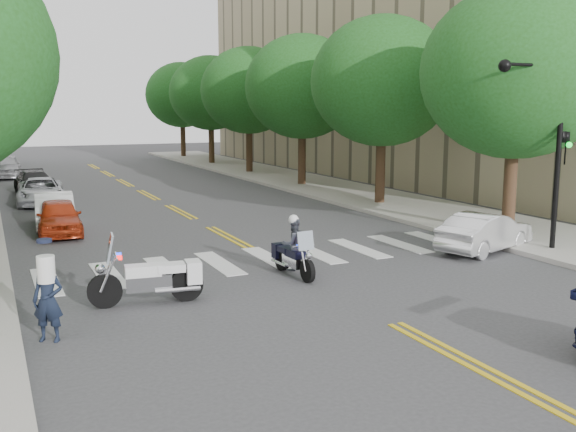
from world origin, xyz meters
TOP-DOWN VIEW (x-y plane):
  - ground at (0.00, 0.00)m, footprint 140.00×140.00m
  - sidewalk_right at (9.50, 22.00)m, footprint 5.00×60.00m
  - building_right at (26.00, 26.00)m, footprint 26.00×44.00m
  - tree_r_0 at (8.80, 6.00)m, footprint 6.40×6.40m
  - tree_r_1 at (8.80, 14.00)m, footprint 6.40×6.40m
  - tree_r_2 at (8.80, 22.00)m, footprint 6.40×6.40m
  - tree_r_3 at (8.80, 30.00)m, footprint 6.40×6.40m
  - tree_r_4 at (8.80, 38.00)m, footprint 6.40×6.40m
  - tree_r_5 at (8.80, 46.00)m, footprint 6.40×6.40m
  - traffic_signal_pole at (7.72, 3.50)m, footprint 2.82×0.42m
  - motorcycle_police at (-0.22, 4.41)m, footprint 0.70×2.03m
  - motorcycle_parked at (-4.07, 3.51)m, footprint 2.57×0.79m
  - officer_standing at (-6.50, 2.00)m, footprint 0.69×0.61m
  - convertible at (6.42, 4.50)m, footprint 3.92×2.36m
  - parked_car_a at (-5.20, 13.00)m, footprint 1.69×3.72m
  - parked_car_b at (-5.20, 14.50)m, footprint 1.59×3.95m
  - parked_car_c at (-5.20, 20.90)m, footprint 2.34×4.52m
  - parked_car_d at (-5.20, 24.50)m, footprint 2.02×4.32m
  - parked_car_e at (-6.30, 34.00)m, footprint 2.11×4.50m

SIDE VIEW (x-z plane):
  - ground at x=0.00m, z-range 0.00..0.00m
  - sidewalk_right at x=9.50m, z-range 0.00..0.15m
  - motorcycle_parked at x=-4.07m, z-range -0.25..1.41m
  - parked_car_c at x=-5.20m, z-range 0.00..1.22m
  - convertible at x=6.42m, z-range 0.00..1.22m
  - parked_car_d at x=-5.20m, z-range 0.00..1.22m
  - parked_car_a at x=-5.20m, z-range 0.00..1.24m
  - parked_car_b at x=-5.20m, z-range 0.00..1.27m
  - motorcycle_police at x=-0.22m, z-range -0.09..1.56m
  - parked_car_e at x=-6.30m, z-range 0.00..1.49m
  - officer_standing at x=-6.50m, z-range 0.00..1.60m
  - traffic_signal_pole at x=7.72m, z-range 0.72..6.72m
  - tree_r_0 at x=8.80m, z-range 1.33..9.78m
  - tree_r_1 at x=8.80m, z-range 1.33..9.78m
  - tree_r_2 at x=8.80m, z-range 1.33..9.78m
  - tree_r_3 at x=8.80m, z-range 1.33..9.78m
  - tree_r_4 at x=8.80m, z-range 1.33..9.78m
  - tree_r_5 at x=8.80m, z-range 1.33..9.78m
  - building_right at x=26.00m, z-range 0.00..22.00m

